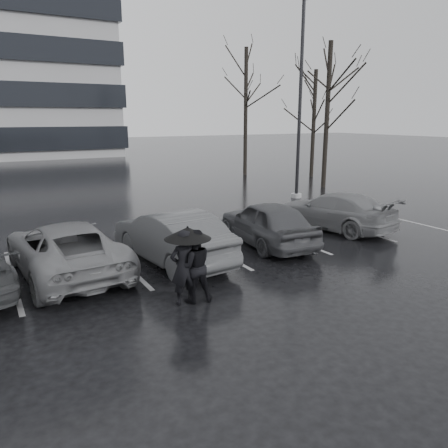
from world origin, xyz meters
TOP-DOWN VIEW (x-y plane):
  - ground at (0.00, 0.00)m, footprint 160.00×160.00m
  - car_main at (2.33, 1.87)m, footprint 2.06×4.32m
  - car_west_a at (-0.97, 1.73)m, footprint 2.08×4.62m
  - car_west_b at (-3.72, 2.17)m, footprint 2.64×5.11m
  - car_east at (5.61, 2.36)m, footprint 2.74×4.85m
  - pedestrian_left at (-1.85, -1.02)m, footprint 0.61×0.40m
  - pedestrian_right at (-1.59, -1.01)m, footprint 0.90×0.76m
  - umbrella at (-1.71, -0.97)m, footprint 1.01×1.01m
  - lamp_post at (8.46, 8.05)m, footprint 0.51×0.51m
  - stall_stripes at (-0.80, 2.50)m, footprint 19.72×5.00m
  - tree_east at (12.00, 10.00)m, footprint 0.26×0.26m
  - tree_ne at (14.50, 14.00)m, footprint 0.26×0.26m
  - tree_north at (11.00, 17.00)m, footprint 0.26×0.26m

SIDE VIEW (x-z plane):
  - ground at x=0.00m, z-range 0.00..0.00m
  - stall_stripes at x=-0.80m, z-range 0.00..0.00m
  - car_east at x=5.61m, z-range 0.00..1.33m
  - car_west_b at x=-3.72m, z-range 0.00..1.38m
  - car_main at x=2.33m, z-range 0.00..1.43m
  - car_west_a at x=-0.97m, z-range 0.00..1.47m
  - pedestrian_right at x=-1.59m, z-range 0.00..1.63m
  - pedestrian_left at x=-1.85m, z-range 0.00..1.66m
  - umbrella at x=-1.71m, z-range 0.70..2.42m
  - tree_ne at x=14.50m, z-range 0.00..7.00m
  - tree_east at x=12.00m, z-range 0.00..8.00m
  - tree_north at x=11.00m, z-range 0.00..8.50m
  - lamp_post at x=8.46m, z-range -0.40..9.01m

